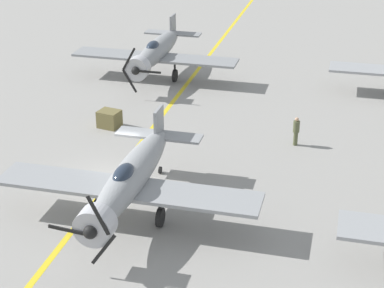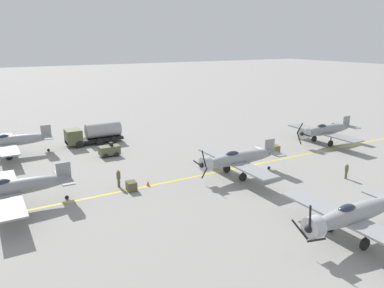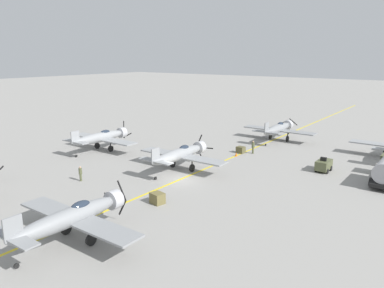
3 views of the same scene
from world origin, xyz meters
name	(u,v)px [view 3 (image 3 of 3)]	position (x,y,z in m)	size (l,w,h in m)	color
ground_plane	(179,180)	(0.00, 0.00, 0.00)	(400.00, 400.00, 0.00)	gray
taxiway_stripe	(179,180)	(0.00, 0.00, 0.00)	(0.30, 160.00, 0.01)	yellow
airplane_near_center	(73,217)	(2.47, -15.83, 2.01)	(12.00, 9.98, 3.65)	gray
airplane_mid_center	(180,154)	(-2.17, 3.08, 2.01)	(12.00, 9.98, 3.66)	gray
airplane_mid_left	(101,137)	(-17.36, 3.79, 2.01)	(12.00, 9.98, 3.80)	#939598
airplane_far_center	(278,129)	(0.77, 25.28, 2.01)	(12.00, 9.98, 3.65)	gray
tow_tractor	(324,165)	(12.05, 12.94, 0.79)	(1.57, 2.60, 1.79)	#515638
ground_crew_walking	(253,147)	(1.30, 15.42, 1.02)	(0.41, 0.41, 1.86)	#515638
ground_crew_inspecting	(80,173)	(-8.62, -6.71, 0.92)	(0.37, 0.37, 1.69)	#515638
supply_crate_by_tanker	(157,198)	(2.57, -6.53, 0.52)	(1.25, 1.04, 1.04)	brown
supply_crate_mid_lane	(241,150)	(-0.24, 14.65, 0.47)	(1.12, 0.93, 0.93)	brown
traffic_cone	(236,154)	(0.12, 12.71, 0.28)	(0.36, 0.36, 0.55)	orange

